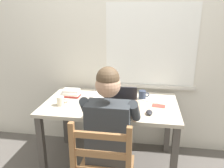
# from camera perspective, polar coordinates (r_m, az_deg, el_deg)

# --- Properties ---
(ground_plane) EXTENTS (8.00, 8.00, 0.00)m
(ground_plane) POSITION_cam_1_polar(r_m,az_deg,el_deg) (2.72, -0.31, -19.19)
(ground_plane) COLOR #56514C
(back_wall) EXTENTS (6.00, 0.08, 2.60)m
(back_wall) POSITION_cam_1_polar(r_m,az_deg,el_deg) (2.66, 1.42, 10.48)
(back_wall) COLOR silver
(back_wall) RESTS_ON ground
(desk) EXTENTS (1.36, 0.79, 0.74)m
(desk) POSITION_cam_1_polar(r_m,az_deg,el_deg) (2.39, -0.33, -6.83)
(desk) COLOR #BCB29E
(desk) RESTS_ON ground
(seated_person) EXTENTS (0.50, 0.60, 1.26)m
(seated_person) POSITION_cam_1_polar(r_m,az_deg,el_deg) (1.94, -0.43, -11.19)
(seated_person) COLOR #33383D
(seated_person) RESTS_ON ground
(laptop) EXTENTS (0.33, 0.32, 0.22)m
(laptop) POSITION_cam_1_polar(r_m,az_deg,el_deg) (2.17, 1.72, -5.30)
(laptop) COLOR #232328
(laptop) RESTS_ON desk
(computer_mouse) EXTENTS (0.06, 0.10, 0.03)m
(computer_mouse) POSITION_cam_1_polar(r_m,az_deg,el_deg) (2.12, 9.32, -7.03)
(computer_mouse) COLOR #232328
(computer_mouse) RESTS_ON desk
(coffee_mug_white) EXTENTS (0.11, 0.07, 0.09)m
(coffee_mug_white) POSITION_cam_1_polar(r_m,az_deg,el_deg) (2.33, -12.73, -4.19)
(coffee_mug_white) COLOR beige
(coffee_mug_white) RESTS_ON desk
(coffee_mug_dark) EXTENTS (0.12, 0.09, 0.10)m
(coffee_mug_dark) POSITION_cam_1_polar(r_m,az_deg,el_deg) (2.49, 2.47, -2.18)
(coffee_mug_dark) COLOR #38281E
(coffee_mug_dark) RESTS_ON desk
(coffee_mug_spare) EXTENTS (0.11, 0.08, 0.09)m
(coffee_mug_spare) POSITION_cam_1_polar(r_m,az_deg,el_deg) (2.46, 7.66, -2.69)
(coffee_mug_spare) COLOR #2D384C
(coffee_mug_spare) RESTS_ON desk
(book_stack_main) EXTENTS (0.21, 0.14, 0.08)m
(book_stack_main) POSITION_cam_1_polar(r_m,az_deg,el_deg) (2.56, -10.18, -2.21)
(book_stack_main) COLOR #BC332D
(book_stack_main) RESTS_ON desk
(paper_pile_near_laptop) EXTENTS (0.28, 0.23, 0.01)m
(paper_pile_near_laptop) POSITION_cam_1_polar(r_m,az_deg,el_deg) (2.46, 9.69, -3.82)
(paper_pile_near_laptop) COLOR silver
(paper_pile_near_laptop) RESTS_ON desk
(paper_pile_back_corner) EXTENTS (0.24, 0.22, 0.02)m
(paper_pile_back_corner) POSITION_cam_1_polar(r_m,az_deg,el_deg) (2.54, -2.16, -2.80)
(paper_pile_back_corner) COLOR white
(paper_pile_back_corner) RESTS_ON desk
(landscape_photo_print) EXTENTS (0.14, 0.11, 0.00)m
(landscape_photo_print) POSITION_cam_1_polar(r_m,az_deg,el_deg) (2.32, 11.61, -5.41)
(landscape_photo_print) COLOR #C63D33
(landscape_photo_print) RESTS_ON desk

